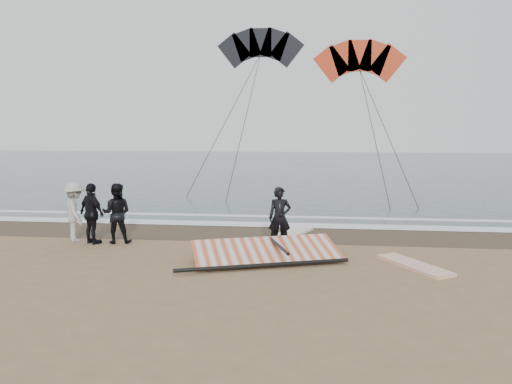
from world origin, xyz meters
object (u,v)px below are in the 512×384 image
board_white (414,265)px  board_cream (289,234)px  man_main (280,218)px  sail_rig (265,253)px

board_white → board_cream: size_ratio=0.89×
man_main → board_white: man_main is taller
board_white → board_cream: (-3.38, 3.28, 0.01)m
man_main → board_white: size_ratio=0.82×
board_white → sail_rig: bearing=144.7°
board_white → sail_rig: size_ratio=0.52×
board_cream → sail_rig: (-0.49, -3.03, 0.14)m
board_cream → sail_rig: size_ratio=0.58×
board_cream → sail_rig: bearing=-75.7°
board_cream → board_white: bearing=-20.7°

